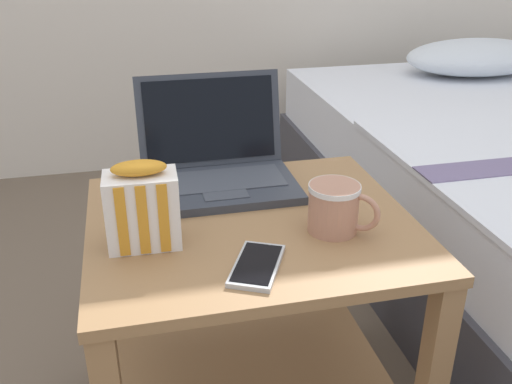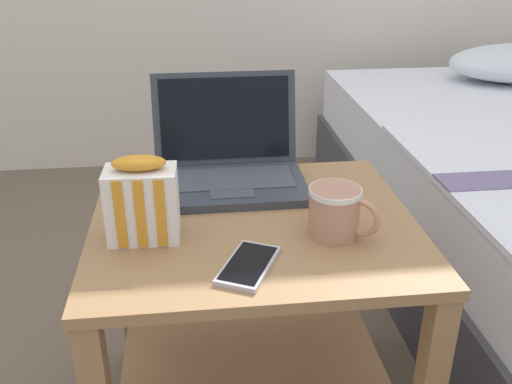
{
  "view_description": "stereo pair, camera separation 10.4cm",
  "coord_description": "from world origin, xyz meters",
  "px_view_note": "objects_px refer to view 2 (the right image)",
  "views": [
    {
      "loc": [
        -0.21,
        -0.96,
        1.05
      ],
      "look_at": [
        0.0,
        -0.04,
        0.6
      ],
      "focal_mm": 40.0,
      "sensor_mm": 36.0,
      "label": 1
    },
    {
      "loc": [
        -0.11,
        -0.98,
        1.05
      ],
      "look_at": [
        0.0,
        -0.04,
        0.6
      ],
      "focal_mm": 40.0,
      "sensor_mm": 36.0,
      "label": 2
    }
  ],
  "objects_px": {
    "laptop": "(228,163)",
    "cell_phone": "(248,265)",
    "snack_bag": "(142,202)",
    "mug_front_left": "(336,210)"
  },
  "relations": [
    {
      "from": "laptop",
      "to": "snack_bag",
      "type": "xyz_separation_m",
      "value": [
        -0.17,
        -0.23,
        0.03
      ]
    },
    {
      "from": "mug_front_left",
      "to": "cell_phone",
      "type": "height_order",
      "value": "mug_front_left"
    },
    {
      "from": "mug_front_left",
      "to": "snack_bag",
      "type": "bearing_deg",
      "value": 175.2
    },
    {
      "from": "snack_bag",
      "to": "cell_phone",
      "type": "height_order",
      "value": "snack_bag"
    },
    {
      "from": "laptop",
      "to": "snack_bag",
      "type": "bearing_deg",
      "value": -126.34
    },
    {
      "from": "laptop",
      "to": "cell_phone",
      "type": "xyz_separation_m",
      "value": [
        0.01,
        -0.36,
        -0.04
      ]
    },
    {
      "from": "laptop",
      "to": "cell_phone",
      "type": "distance_m",
      "value": 0.36
    },
    {
      "from": "snack_bag",
      "to": "mug_front_left",
      "type": "bearing_deg",
      "value": -4.8
    },
    {
      "from": "laptop",
      "to": "mug_front_left",
      "type": "xyz_separation_m",
      "value": [
        0.18,
        -0.26,
        0.01
      ]
    },
    {
      "from": "cell_phone",
      "to": "laptop",
      "type": "bearing_deg",
      "value": 91.06
    }
  ]
}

